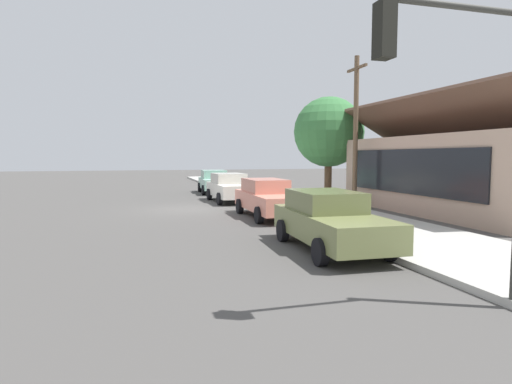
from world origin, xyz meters
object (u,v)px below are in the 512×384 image
(utility_pole_wooden, at_px, (356,129))
(fire_hydrant_red, at_px, (332,215))
(car_ivory, at_px, (230,187))
(car_coral, at_px, (268,198))
(car_olive, at_px, (330,220))
(car_seafoam, at_px, (214,181))
(traffic_light_main, at_px, (470,96))
(shade_tree, at_px, (329,132))

(utility_pole_wooden, relative_size, fire_hydrant_red, 10.56)
(car_ivory, bearing_deg, car_coral, 0.51)
(car_ivory, distance_m, utility_pole_wooden, 7.59)
(car_olive, relative_size, fire_hydrant_red, 6.76)
(car_seafoam, distance_m, traffic_light_main, 23.75)
(car_seafoam, xyz_separation_m, shade_tree, (5.77, 5.91, 3.18))
(car_coral, bearing_deg, car_seafoam, 179.98)
(car_seafoam, distance_m, fire_hydrant_red, 15.63)
(car_coral, distance_m, car_olive, 6.41)
(shade_tree, bearing_deg, fire_hydrant_red, -24.95)
(shade_tree, height_order, traffic_light_main, shade_tree)
(car_seafoam, distance_m, car_ivory, 5.82)
(car_ivory, xyz_separation_m, car_coral, (6.40, 0.20, -0.00))
(shade_tree, height_order, fire_hydrant_red, shade_tree)
(utility_pole_wooden, height_order, fire_hydrant_red, utility_pole_wooden)
(car_coral, height_order, car_olive, same)
(shade_tree, distance_m, fire_hydrant_red, 11.36)
(shade_tree, bearing_deg, traffic_light_main, -19.23)
(shade_tree, bearing_deg, utility_pole_wooden, -7.56)
(car_coral, xyz_separation_m, utility_pole_wooden, (-2.23, 5.32, 3.11))
(car_olive, xyz_separation_m, traffic_light_main, (4.99, -0.09, 2.67))
(car_seafoam, bearing_deg, utility_pole_wooden, 31.23)
(car_seafoam, xyz_separation_m, utility_pole_wooden, (9.98, 5.35, 3.11))
(shade_tree, xyz_separation_m, traffic_light_main, (17.83, -6.22, -0.50))
(car_ivory, distance_m, car_coral, 6.40)
(car_seafoam, height_order, traffic_light_main, traffic_light_main)
(car_olive, xyz_separation_m, utility_pole_wooden, (-8.63, 5.57, 3.11))
(car_coral, bearing_deg, utility_pole_wooden, 112.61)
(shade_tree, relative_size, fire_hydrant_red, 8.60)
(car_coral, relative_size, utility_pole_wooden, 0.65)
(car_seafoam, relative_size, utility_pole_wooden, 0.60)
(traffic_light_main, bearing_deg, shade_tree, 160.77)
(traffic_light_main, height_order, fire_hydrant_red, traffic_light_main)
(utility_pole_wooden, bearing_deg, shade_tree, 172.44)
(shade_tree, bearing_deg, car_coral, -42.40)
(car_coral, distance_m, shade_tree, 9.28)
(car_olive, bearing_deg, car_coral, -179.94)
(car_ivory, bearing_deg, utility_pole_wooden, 51.66)
(car_coral, height_order, utility_pole_wooden, utility_pole_wooden)
(car_coral, xyz_separation_m, shade_tree, (-6.44, 5.88, 3.18))
(car_olive, bearing_deg, utility_pole_wooden, 149.46)
(car_seafoam, distance_m, car_olive, 18.61)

